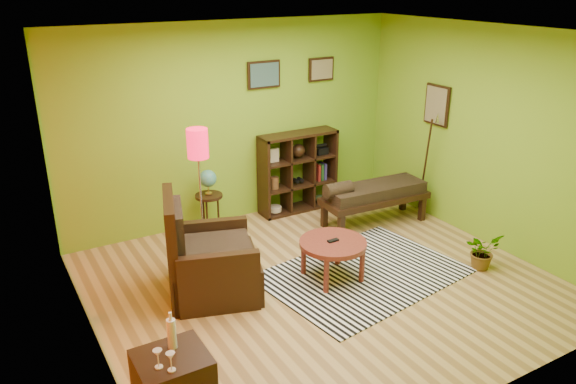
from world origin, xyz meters
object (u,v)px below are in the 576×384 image
armchair (207,264)px  globe_table (208,186)px  coffee_table (333,246)px  bench (372,194)px  cube_shelf (299,172)px  floor_lamp (198,156)px  potted_plant (482,254)px

armchair → globe_table: bearing=66.4°
coffee_table → bench: 1.69m
armchair → cube_shelf: 2.64m
armchair → globe_table: (0.64, 1.46, 0.33)m
cube_shelf → floor_lamp: bearing=-155.5°
potted_plant → coffee_table: bearing=157.7°
armchair → coffee_table: bearing=-17.6°
coffee_table → potted_plant: bearing=-22.3°
armchair → globe_table: size_ratio=1.33×
coffee_table → armchair: (-1.38, 0.44, -0.06)m
floor_lamp → bench: bearing=-2.9°
floor_lamp → bench: floor_lamp is taller
floor_lamp → potted_plant: floor_lamp is taller
coffee_table → floor_lamp: (-1.15, 1.13, 0.97)m
armchair → globe_table: armchair is taller
coffee_table → bench: bench is taller
floor_lamp → cube_shelf: size_ratio=1.42×
coffee_table → armchair: bearing=162.4°
potted_plant → bench: bearing=101.7°
armchair → bench: (2.74, 0.56, 0.11)m
floor_lamp → cube_shelf: 2.22m
coffee_table → cube_shelf: cube_shelf is taller
bench → floor_lamp: bearing=177.1°
armchair → bench: armchair is taller
armchair → bench: 2.80m
cube_shelf → potted_plant: cube_shelf is taller
cube_shelf → coffee_table: bearing=-110.5°
globe_table → cube_shelf: 1.49m
coffee_table → globe_table: globe_table is taller
cube_shelf → potted_plant: (0.97, -2.69, -0.42)m
globe_table → cube_shelf: cube_shelf is taller
cube_shelf → bench: (0.61, -0.99, -0.14)m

